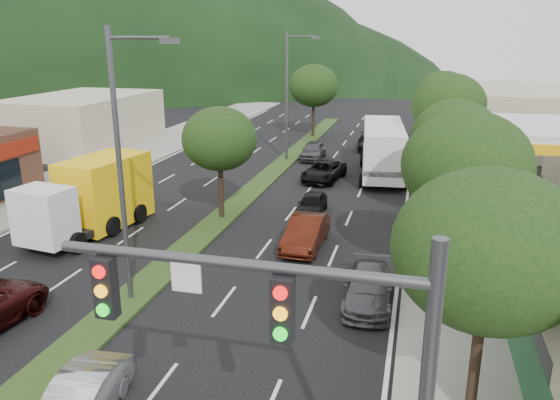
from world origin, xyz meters
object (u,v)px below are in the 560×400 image
(motorhome, at_px, (383,149))
(traffic_signal, at_px, (323,372))
(tree_med_near, at_px, (219,139))
(car_queue_a, at_px, (312,204))
(tree_r_a, at_px, (489,250))
(car_queue_f, at_px, (368,143))
(streetlight_mid, at_px, (289,90))
(car_queue_c, at_px, (306,232))
(tree_r_d, at_px, (448,105))
(car_queue_b, at_px, (368,288))
(tree_med_far, at_px, (314,86))
(car_queue_d, at_px, (324,171))
(tree_r_c, at_px, (455,136))
(tree_r_b, at_px, (466,166))
(car_queue_e, at_px, (313,150))
(tree_r_e, at_px, (444,94))
(streetlight_near, at_px, (124,157))
(box_truck, at_px, (94,198))

(motorhome, bearing_deg, traffic_signal, -93.55)
(tree_med_near, height_order, car_queue_a, tree_med_near)
(tree_r_a, xyz_separation_m, car_queue_f, (-6.08, 35.04, -4.19))
(traffic_signal, xyz_separation_m, car_queue_f, (-3.11, 40.58, -4.01))
(streetlight_mid, xyz_separation_m, car_queue_c, (5.16, -18.03, -4.85))
(tree_r_d, bearing_deg, car_queue_a, -126.20)
(traffic_signal, xyz_separation_m, car_queue_b, (-0.23, 11.51, -4.02))
(tree_med_far, relative_size, car_queue_c, 1.55)
(tree_med_near, bearing_deg, car_queue_d, 67.22)
(tree_r_c, xyz_separation_m, car_queue_b, (-3.20, -10.03, -4.12))
(tree_r_d, xyz_separation_m, motorhome, (-4.20, -0.15, -3.22))
(tree_med_near, bearing_deg, tree_r_b, -26.57)
(traffic_signal, relative_size, car_queue_e, 1.66)
(tree_r_e, relative_size, streetlight_near, 0.67)
(tree_r_b, bearing_deg, motorhome, 103.25)
(tree_med_near, distance_m, car_queue_d, 11.01)
(car_queue_a, bearing_deg, car_queue_f, 85.34)
(car_queue_a, xyz_separation_m, car_queue_c, (0.70, -5.00, 0.13))
(streetlight_mid, xyz_separation_m, car_queue_f, (5.71, 6.04, -4.95))
(tree_r_b, distance_m, car_queue_d, 18.01)
(traffic_signal, bearing_deg, car_queue_d, 99.80)
(tree_r_d, bearing_deg, tree_r_a, -90.00)
(tree_r_b, bearing_deg, streetlight_mid, 119.32)
(car_queue_b, height_order, motorhome, motorhome)
(tree_r_c, height_order, car_queue_e, tree_r_c)
(tree_r_e, bearing_deg, traffic_signal, -94.09)
(box_truck, bearing_deg, tree_r_b, 179.81)
(tree_r_c, relative_size, tree_r_e, 0.97)
(tree_r_b, bearing_deg, streetlight_near, -161.27)
(car_queue_f, distance_m, box_truck, 27.10)
(tree_r_e, relative_size, tree_med_near, 1.11)
(tree_r_b, bearing_deg, car_queue_f, 102.67)
(streetlight_mid, distance_m, box_truck, 19.74)
(tree_r_d, distance_m, car_queue_e, 11.69)
(tree_r_e, relative_size, car_queue_c, 1.50)
(traffic_signal, height_order, tree_r_e, traffic_signal)
(car_queue_b, bearing_deg, car_queue_a, 110.30)
(tree_med_far, bearing_deg, tree_r_c, -63.43)
(streetlight_near, bearing_deg, traffic_signal, -47.23)
(car_queue_b, height_order, box_truck, box_truck)
(streetlight_near, relative_size, car_queue_c, 2.23)
(tree_med_near, xyz_separation_m, box_truck, (-5.57, -3.48, -2.69))
(tree_r_b, distance_m, tree_med_far, 34.18)
(streetlight_near, height_order, box_truck, streetlight_near)
(tree_r_c, distance_m, streetlight_near, 16.85)
(tree_r_d, bearing_deg, tree_r_b, -90.00)
(tree_r_c, xyz_separation_m, tree_r_e, (0.00, 20.00, 0.14))
(tree_r_b, height_order, car_queue_a, tree_r_b)
(tree_r_b, distance_m, box_truck, 18.05)
(traffic_signal, relative_size, car_queue_d, 1.47)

